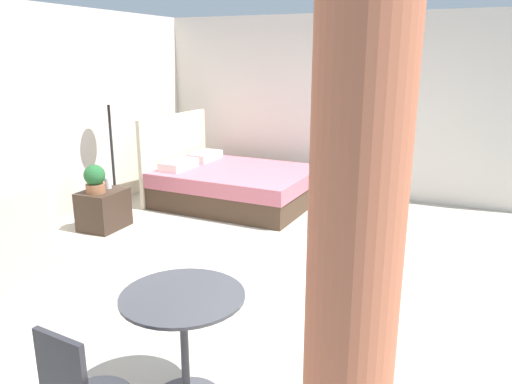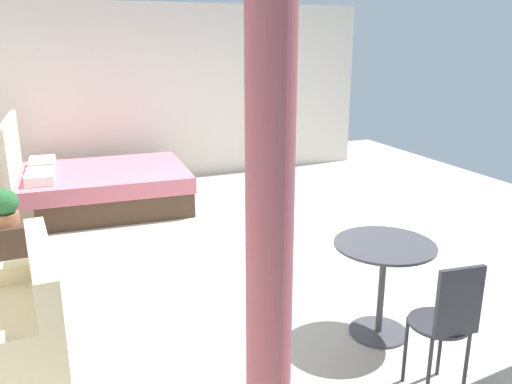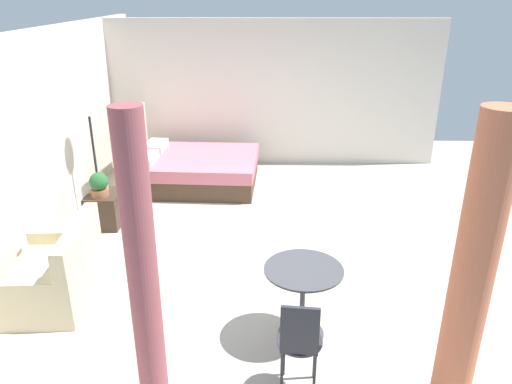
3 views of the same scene
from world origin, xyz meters
The scene contains 13 objects.
ground_plane centered at (0.00, 0.00, -0.01)m, with size 9.23×9.18×0.02m, color #B2A899.
wall_back centered at (0.00, 3.09, 1.34)m, with size 9.23×0.12×2.67m, color silver.
wall_right centered at (3.11, 0.00, 1.34)m, with size 0.12×6.18×2.67m, color silver.
bed centered at (1.88, 1.43, 0.29)m, with size 1.73×2.21×1.24m.
couch centered at (-1.49, 2.39, 0.28)m, with size 1.26×0.88×0.86m.
nightstand centered at (0.30, 2.41, 0.24)m, with size 0.54×0.45×0.48m.
potted_plant centered at (0.20, 2.42, 0.66)m, with size 0.25×0.25×0.35m.
vase centered at (0.42, 2.42, 0.55)m, with size 0.09×0.09×0.14m.
floor_lamp centered at (0.84, 2.67, 1.40)m, with size 0.33×0.33×1.66m.
balcony_table centered at (-2.07, -0.21, 0.52)m, with size 0.74×0.74×0.74m.
cafe_chair_near_window centered at (-2.85, -0.13, 0.56)m, with size 0.41×0.41×0.93m.
curtain_left centered at (-2.86, -1.37, 1.21)m, with size 0.30×0.30×2.43m.
curtain_right centered at (-2.86, 1.05, 1.21)m, with size 0.23×0.23×2.43m.
Camera 3 is at (-5.92, 0.16, 3.10)m, focal length 33.96 mm.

